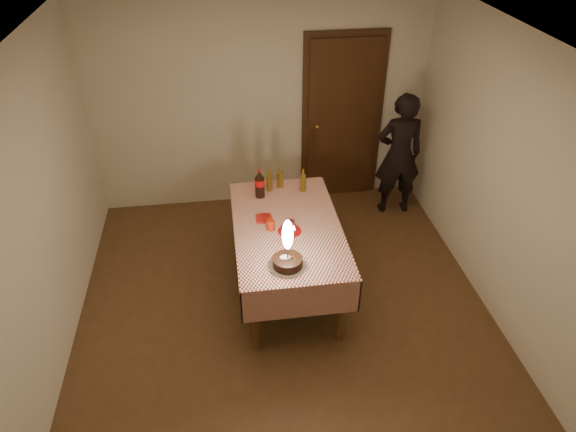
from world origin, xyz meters
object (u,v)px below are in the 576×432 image
Objects in this scene: red_cup at (271,225)px; amber_bottle_right at (303,181)px; dining_table at (287,235)px; clear_cup at (291,225)px; birthday_cake at (288,254)px; amber_bottle_left at (269,180)px; red_plate at (290,231)px; amber_bottle_mid at (280,177)px; cola_bottle at (260,184)px; photographer at (399,155)px.

amber_bottle_right is at bearing 56.98° from red_cup.
clear_cup is at bearing -59.17° from dining_table.
birthday_cake is 1.26m from amber_bottle_left.
clear_cup is (0.02, 0.04, 0.04)m from red_plate.
amber_bottle_mid is (0.02, 0.72, 0.22)m from dining_table.
dining_table is 0.72m from amber_bottle_left.
cola_bottle is (-0.21, 0.56, 0.26)m from dining_table.
amber_bottle_right is (0.33, 1.19, -0.01)m from birthday_cake.
amber_bottle_right is (0.35, -0.06, 0.00)m from amber_bottle_left.
photographer reaches higher than amber_bottle_left.
birthday_cake is 1.51× the size of cola_bottle.
birthday_cake is at bearing -97.64° from dining_table.
clear_cup is (0.19, -0.02, -0.01)m from red_cup.
amber_bottle_right is 1.00× the size of amber_bottle_mid.
dining_table is at bearing 120.83° from clear_cup.
amber_bottle_mid is at bearing 85.55° from birthday_cake.
dining_table is at bearing -81.91° from amber_bottle_left.
amber_bottle_mid is at bearing 89.04° from red_plate.
photographer is at bearing 20.62° from amber_bottle_left.
birthday_cake is 0.52m from red_plate.
amber_bottle_mid is at bearing 75.97° from red_cup.
amber_bottle_left is at bearing 99.83° from clear_cup.
cola_bottle is at bearing 96.42° from birthday_cake.
amber_bottle_right is 1.45m from photographer.
red_cup is (-0.17, 0.06, 0.05)m from red_plate.
red_plate is 0.06m from clear_cup.
amber_bottle_left is (0.11, 0.11, -0.03)m from cola_bottle.
amber_bottle_right is 0.16× the size of photographer.
clear_cup is at bearing 78.57° from birthday_cake.
amber_bottle_mid is at bearing -159.34° from photographer.
dining_table is 7.82× the size of red_plate.
birthday_cake is at bearing -89.18° from amber_bottle_left.
amber_bottle_right is 0.25m from amber_bottle_mid.
dining_table is 1.11× the size of photographer.
red_plate is 0.14× the size of photographer.
red_cup is 0.60m from cola_bottle.
dining_table is 19.11× the size of clear_cup.
amber_bottle_right is at bearing -10.24° from amber_bottle_left.
clear_cup is 0.77m from amber_bottle_mid.
birthday_cake is 0.55m from clear_cup.
red_cup is 0.19m from clear_cup.
cola_bottle is at bearing 94.24° from red_cup.
amber_bottle_mid is (0.01, 0.80, 0.11)m from red_plate.
amber_bottle_left reaches higher than clear_cup.
cola_bottle is 0.46m from amber_bottle_right.
red_cup is at bearing 161.43° from red_plate.
amber_bottle_right reaches higher than dining_table.
amber_bottle_right is at bearing -152.17° from photographer.
amber_bottle_mid reaches higher than red_plate.
red_cup is at bearing -104.03° from amber_bottle_mid.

